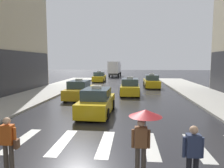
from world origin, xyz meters
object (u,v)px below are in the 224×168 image
at_px(taxi_third, 130,87).
at_px(pedestrian_plain_coat, 193,152).
at_px(taxi_lead, 97,102).
at_px(taxi_fifth, 99,77).
at_px(box_truck, 115,68).
at_px(pedestrian_with_umbrella, 144,124).
at_px(taxi_second, 79,90).
at_px(taxi_fourth, 151,82).
at_px(pedestrian_with_handbag, 8,141).

xyz_separation_m(taxi_third, pedestrian_plain_coat, (1.73, -15.34, 0.21)).
relative_size(taxi_lead, taxi_fifth, 1.00).
relative_size(box_truck, pedestrian_with_umbrella, 3.93).
height_order(taxi_lead, box_truck, box_truck).
bearing_deg(taxi_second, taxi_third, 30.12).
bearing_deg(taxi_lead, pedestrian_with_umbrella, -69.92).
bearing_deg(taxi_third, taxi_fourth, 65.82).
distance_m(taxi_third, pedestrian_with_handbag, 15.44).
height_order(taxi_second, pedestrian_plain_coat, taxi_second).
height_order(taxi_second, taxi_third, same).
xyz_separation_m(box_truck, pedestrian_plain_coat, (5.30, -40.86, -0.91)).
distance_m(taxi_second, taxi_fourth, 11.38).
height_order(taxi_fourth, taxi_fifth, same).
bearing_deg(pedestrian_plain_coat, box_truck, 97.39).
xyz_separation_m(taxi_third, taxi_fourth, (2.74, 6.11, 0.00)).
bearing_deg(taxi_fourth, pedestrian_with_handbag, -106.68).
distance_m(pedestrian_with_umbrella, pedestrian_with_handbag, 4.10).
bearing_deg(taxi_lead, taxi_fourth, 71.09).
relative_size(taxi_second, taxi_third, 1.01).
height_order(taxi_third, pedestrian_with_umbrella, pedestrian_with_umbrella).
xyz_separation_m(pedestrian_with_handbag, pedestrian_plain_coat, (5.32, -0.32, 0.01)).
height_order(taxi_fifth, box_truck, box_truck).
relative_size(taxi_lead, pedestrian_with_handbag, 2.78).
bearing_deg(box_truck, taxi_fourth, -71.98).
height_order(taxi_lead, pedestrian_plain_coat, taxi_lead).
bearing_deg(taxi_third, taxi_second, -149.88).
xyz_separation_m(taxi_fifth, pedestrian_plain_coat, (6.91, -28.51, 0.21)).
xyz_separation_m(taxi_second, taxi_fifth, (-0.64, 15.80, 0.00)).
bearing_deg(taxi_fifth, pedestrian_with_handbag, -86.76).
bearing_deg(pedestrian_plain_coat, taxi_fifth, 103.63).
bearing_deg(pedestrian_with_handbag, pedestrian_plain_coat, -3.48).
distance_m(taxi_second, taxi_third, 5.25).
distance_m(taxi_third, pedestrian_plain_coat, 15.44).
distance_m(taxi_third, taxi_fifth, 14.15).
bearing_deg(taxi_fourth, box_truck, 108.02).
distance_m(taxi_lead, box_truck, 33.49).
relative_size(taxi_second, taxi_fourth, 1.01).
bearing_deg(pedestrian_with_umbrella, taxi_lead, 110.08).
relative_size(taxi_third, taxi_fourth, 1.00).
bearing_deg(taxi_fourth, taxi_fifth, 138.31).
relative_size(taxi_second, pedestrian_plain_coat, 2.79).
height_order(taxi_third, pedestrian_plain_coat, taxi_third).
bearing_deg(box_truck, pedestrian_plain_coat, -82.61).
relative_size(taxi_lead, taxi_third, 1.01).
bearing_deg(pedestrian_with_handbag, taxi_second, 94.41).
bearing_deg(taxi_third, box_truck, 97.96).
relative_size(taxi_lead, taxi_fourth, 1.01).
distance_m(taxi_second, box_truck, 28.20).
distance_m(taxi_lead, taxi_fifth, 21.31).
bearing_deg(pedestrian_with_umbrella, box_truck, 95.72).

